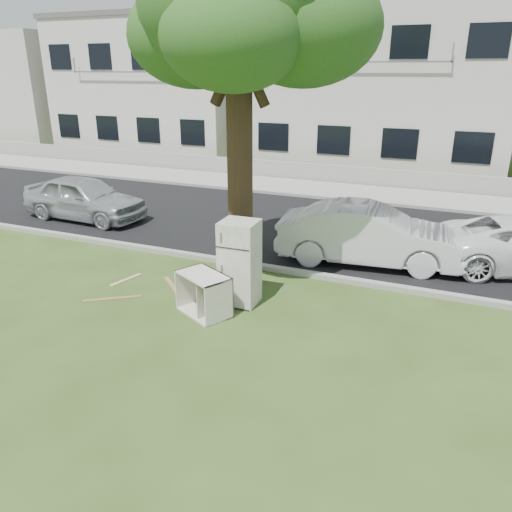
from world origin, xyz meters
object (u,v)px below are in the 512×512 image
at_px(fridge, 240,263).
at_px(cabinet, 204,294).
at_px(car_left, 84,198).
at_px(car_center, 369,235).

xyz_separation_m(fridge, cabinet, (-0.44, -0.71, -0.45)).
relative_size(cabinet, car_left, 0.26).
bearing_deg(fridge, car_left, 150.55).
relative_size(fridge, car_left, 0.43).
xyz_separation_m(fridge, car_center, (1.95, 3.23, -0.14)).
bearing_deg(car_center, fridge, 142.12).
xyz_separation_m(car_center, car_left, (-8.92, 0.34, -0.03)).
bearing_deg(fridge, cabinet, -124.06).
bearing_deg(car_left, cabinet, -120.93).
distance_m(cabinet, car_left, 7.82).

